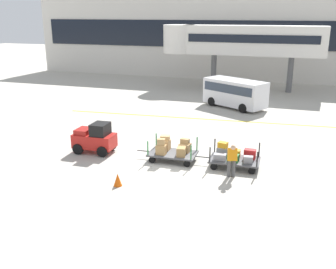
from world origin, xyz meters
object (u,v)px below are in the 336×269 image
Objects in this scene: baggage_cart_middle at (234,157)px; shuttle_van at (235,91)px; baggage_cart_lead at (173,149)px; baggage_handler at (232,159)px; baggage_tug at (95,138)px; safety_cone_near at (118,180)px.

shuttle_van reaches higher than baggage_cart_middle.
baggage_handler is at bearing -20.97° from baggage_cart_lead.
baggage_cart_lead is at bearing -178.24° from baggage_cart_middle.
baggage_handler is (0.10, -1.27, 0.37)m from baggage_cart_middle.
shuttle_van is (5.31, 12.16, 0.48)m from baggage_tug.
baggage_handler is (7.22, -1.03, 0.11)m from baggage_tug.
shuttle_van reaches higher than baggage_cart_lead.
safety_cone_near is (-2.47, -15.53, -0.96)m from shuttle_van.
baggage_handler is at bearing 28.06° from safety_cone_near.
baggage_cart_lead reaches higher than safety_cone_near.
baggage_tug is 1.36× the size of baggage_handler.
baggage_cart_middle is at bearing 1.90° from baggage_tug.
safety_cone_near is at bearing -49.79° from baggage_tug.
baggage_cart_middle is 1.93× the size of baggage_handler.
shuttle_van reaches higher than safety_cone_near.
shuttle_van is at bearing 84.44° from baggage_cart_lead.
baggage_cart_lead is at bearing 159.03° from baggage_handler.
safety_cone_near is (2.84, -3.36, -0.48)m from baggage_tug.
safety_cone_near is (-4.37, -2.33, -0.59)m from baggage_handler.
baggage_tug is 3.87× the size of safety_cone_near.
baggage_handler reaches higher than safety_cone_near.
baggage_cart_lead is 0.59× the size of shuttle_van.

